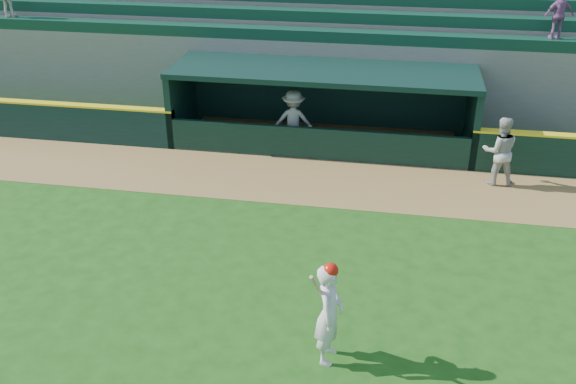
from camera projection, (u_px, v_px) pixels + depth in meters
name	position (u px, v px, depth m)	size (l,w,h in m)	color
ground	(275.00, 278.00, 13.88)	(120.00, 120.00, 0.00)	#1B4912
warning_track	(308.00, 181.00, 18.18)	(40.00, 3.00, 0.01)	olive
dugout_player_front	(500.00, 151.00, 17.62)	(0.96, 0.74, 1.97)	#A8A8A2
dugout_player_inside	(293.00, 120.00, 19.82)	(1.24, 0.71, 1.91)	#969691
dugout	(323.00, 100.00, 20.29)	(9.40, 2.80, 2.46)	slate
stands	(340.00, 35.00, 23.83)	(34.50, 6.25, 7.56)	slate
batter_at_plate	(329.00, 313.00, 11.18)	(0.57, 0.83, 2.04)	silver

